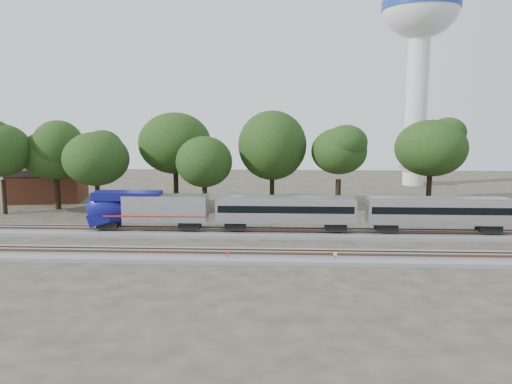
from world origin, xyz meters
TOP-DOWN VIEW (x-y plane):
  - ground at (0.00, 0.00)m, footprint 160.00×160.00m
  - track_far at (0.00, 6.00)m, footprint 160.00×5.00m
  - track_near at (0.00, -4.00)m, footprint 160.00×5.00m
  - switch_stand_red at (2.33, -5.57)m, footprint 0.35×0.11m
  - switch_stand_white at (12.48, -5.30)m, footprint 0.33×0.11m
  - switch_lever at (7.99, -5.25)m, footprint 0.56×0.42m
  - water_tower at (34.41, 51.27)m, footprint 14.98×14.98m
  - brick_building at (-30.81, 28.45)m, footprint 12.29×9.49m
  - tree_0 at (-31.85, 17.05)m, footprint 9.19×9.19m
  - tree_1 at (-25.92, 21.02)m, footprint 8.35×8.35m
  - tree_2 at (-18.57, 17.70)m, footprint 7.98×7.98m
  - tree_3 at (-8.72, 24.32)m, footprint 9.89×9.89m
  - tree_4 at (-3.48, 18.91)m, footprint 7.52×7.52m
  - tree_5 at (6.10, 23.04)m, footprint 9.67×9.67m
  - tree_6 at (15.70, 20.94)m, footprint 8.97×8.97m
  - tree_7 at (30.84, 28.22)m, footprint 9.00×9.00m

SIDE VIEW (x-z plane):
  - ground at x=0.00m, z-range 0.00..0.00m
  - switch_lever at x=7.99m, z-range 0.00..0.30m
  - track_far at x=0.00m, z-range -0.16..0.57m
  - track_near at x=0.00m, z-range -0.16..0.57m
  - switch_stand_white at x=12.48m, z-range 0.14..1.19m
  - switch_stand_red at x=2.33m, z-range 0.15..1.24m
  - brick_building at x=-30.81m, z-range 0.02..5.43m
  - tree_4 at x=-3.48m, z-range 2.08..12.67m
  - tree_2 at x=-18.57m, z-range 2.21..13.45m
  - tree_1 at x=-25.92m, z-range 2.31..14.09m
  - tree_6 at x=15.70m, z-range 2.49..15.13m
  - tree_7 at x=30.84m, z-range 2.50..15.19m
  - tree_0 at x=-31.85m, z-range 2.55..15.51m
  - tree_5 at x=6.10m, z-range 2.69..16.33m
  - tree_3 at x=-8.72m, z-range 2.75..16.69m
  - water_tower at x=34.41m, z-range 9.99..51.45m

